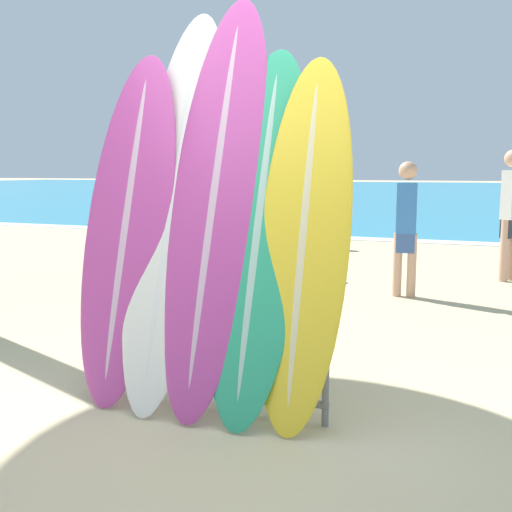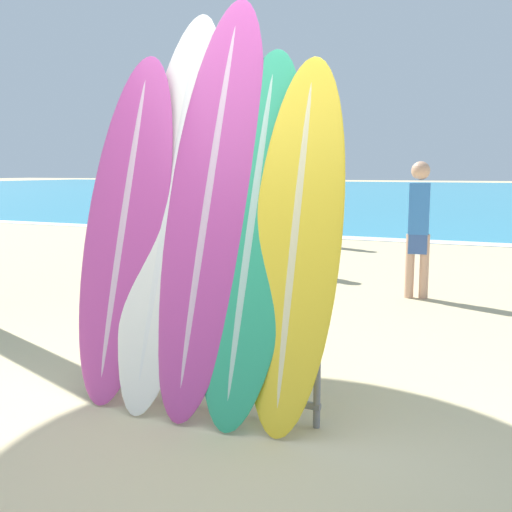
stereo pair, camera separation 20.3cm
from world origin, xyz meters
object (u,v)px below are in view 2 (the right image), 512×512
(surfboard_slot_4, at_px, (296,241))
(person_mid_beach, at_px, (306,195))
(surfboard_slot_0, at_px, (125,224))
(surfboard_slot_1, at_px, (171,203))
(person_near_water, at_px, (266,202))
(person_far_left, at_px, (419,224))
(surfboard_rack, at_px, (202,337))
(surfboard_slot_3, at_px, (252,231))
(surfboard_slot_2, at_px, (211,199))

(surfboard_slot_4, xyz_separation_m, person_mid_beach, (-2.62, 7.73, -0.08))
(surfboard_slot_0, bearing_deg, surfboard_slot_1, 13.03)
(person_near_water, distance_m, person_far_left, 2.54)
(person_far_left, bearing_deg, person_mid_beach, -63.13)
(surfboard_rack, xyz_separation_m, person_far_left, (0.68, 3.69, 0.39))
(surfboard_slot_3, relative_size, surfboard_slot_4, 1.04)
(surfboard_slot_4, bearing_deg, person_far_left, 88.41)
(surfboard_slot_0, height_order, surfboard_slot_3, surfboard_slot_0)
(surfboard_slot_1, xyz_separation_m, person_near_water, (-1.33, 4.66, -0.25))
(surfboard_rack, distance_m, person_near_water, 5.08)
(person_near_water, bearing_deg, person_mid_beach, -132.33)
(surfboard_slot_1, relative_size, surfboard_slot_2, 0.97)
(surfboard_slot_0, xyz_separation_m, person_far_left, (1.24, 3.62, -0.25))
(surfboard_slot_0, bearing_deg, surfboard_slot_4, -1.04)
(surfboard_rack, xyz_separation_m, person_near_water, (-1.61, 4.79, 0.54))
(surfboard_slot_2, bearing_deg, surfboard_slot_1, 178.25)
(surfboard_slot_1, distance_m, surfboard_slot_2, 0.29)
(surfboard_rack, height_order, person_far_left, person_far_left)
(surfboard_slot_1, height_order, surfboard_slot_2, surfboard_slot_2)
(surfboard_slot_0, xyz_separation_m, surfboard_slot_4, (1.14, -0.02, -0.05))
(surfboard_slot_0, relative_size, surfboard_slot_4, 1.05)
(surfboard_slot_1, bearing_deg, person_near_water, 105.98)
(surfboard_slot_1, distance_m, surfboard_slot_4, 0.87)
(surfboard_rack, height_order, person_mid_beach, person_mid_beach)
(surfboard_rack, relative_size, surfboard_slot_0, 0.69)
(surfboard_slot_0, distance_m, surfboard_slot_4, 1.14)
(person_mid_beach, bearing_deg, surfboard_slot_1, -19.90)
(person_mid_beach, bearing_deg, surfboard_slot_4, -14.21)
(surfboard_slot_4, bearing_deg, surfboard_rack, -175.84)
(surfboard_slot_1, relative_size, person_near_water, 1.37)
(surfboard_rack, distance_m, person_mid_beach, 8.06)
(surfboard_slot_0, bearing_deg, surfboard_rack, -6.27)
(person_far_left, bearing_deg, surfboard_slot_3, 77.36)
(surfboard_slot_0, xyz_separation_m, surfboard_slot_2, (0.58, 0.06, 0.17))
(person_mid_beach, bearing_deg, surfboard_slot_2, -17.90)
(surfboard_rack, relative_size, surfboard_slot_2, 0.59)
(surfboard_slot_1, bearing_deg, surfboard_slot_2, -1.75)
(surfboard_rack, bearing_deg, surfboard_slot_1, 154.78)
(person_near_water, xyz_separation_m, person_far_left, (2.29, -1.10, -0.14))
(surfboard_slot_1, relative_size, person_far_left, 1.61)
(surfboard_slot_3, relative_size, person_near_water, 1.21)
(surfboard_slot_2, xyz_separation_m, person_mid_beach, (-2.05, 7.66, -0.30))
(surfboard_slot_4, height_order, person_far_left, surfboard_slot_4)
(person_far_left, bearing_deg, surfboard_slot_4, 81.69)
(person_near_water, relative_size, person_mid_beach, 1.02)
(surfboard_rack, height_order, person_near_water, person_near_water)
(surfboard_slot_1, bearing_deg, surfboard_slot_0, -166.97)
(surfboard_slot_2, bearing_deg, person_mid_beach, 104.99)
(surfboard_slot_4, height_order, person_near_water, surfboard_slot_4)
(surfboard_rack, relative_size, surfboard_slot_4, 0.72)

